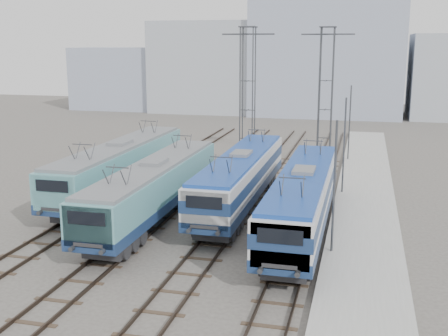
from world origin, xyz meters
TOP-DOWN VIEW (x-y plane):
  - ground at (0.00, 0.00)m, footprint 160.00×160.00m
  - platform at (10.20, 8.00)m, footprint 4.00×70.00m
  - locomotive_far_left at (-6.75, 10.25)m, footprint 2.87×18.14m
  - locomotive_center_left at (-2.25, 5.30)m, footprint 2.76×17.42m
  - locomotive_center_right at (2.25, 9.19)m, footprint 2.76×17.46m
  - locomotive_far_right at (6.75, 5.05)m, footprint 2.79×17.65m
  - catenary_tower_west at (0.00, 22.00)m, footprint 4.50×1.20m
  - catenary_tower_east at (6.50, 24.00)m, footprint 4.50×1.20m
  - mast_front at (8.60, 2.00)m, footprint 0.12×0.12m
  - mast_mid at (8.60, 14.00)m, footprint 0.12×0.12m
  - mast_rear at (8.60, 26.00)m, footprint 0.12×0.12m
  - building_west at (-14.00, 62.00)m, footprint 18.00×12.00m
  - building_center at (4.00, 62.00)m, footprint 22.00×14.00m
  - building_far_west at (-30.00, 62.00)m, footprint 14.00×10.00m

SIDE VIEW (x-z plane):
  - ground at x=0.00m, z-range 0.00..0.00m
  - platform at x=10.20m, z-range 0.00..0.30m
  - locomotive_center_left at x=-2.25m, z-range 0.54..3.82m
  - locomotive_center_right at x=2.25m, z-range 0.59..3.87m
  - locomotive_far_right at x=6.75m, z-range 0.60..3.92m
  - locomotive_far_left at x=-6.75m, z-range 0.55..3.97m
  - mast_front at x=8.60m, z-range 0.00..7.00m
  - mast_mid at x=8.60m, z-range 0.00..7.00m
  - mast_rear at x=8.60m, z-range 0.00..7.00m
  - building_far_west at x=-30.00m, z-range 0.00..10.00m
  - catenary_tower_west at x=0.00m, z-range 0.64..12.64m
  - catenary_tower_east at x=6.50m, z-range 0.64..12.64m
  - building_west at x=-14.00m, z-range 0.00..14.00m
  - building_center at x=4.00m, z-range 0.00..18.00m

